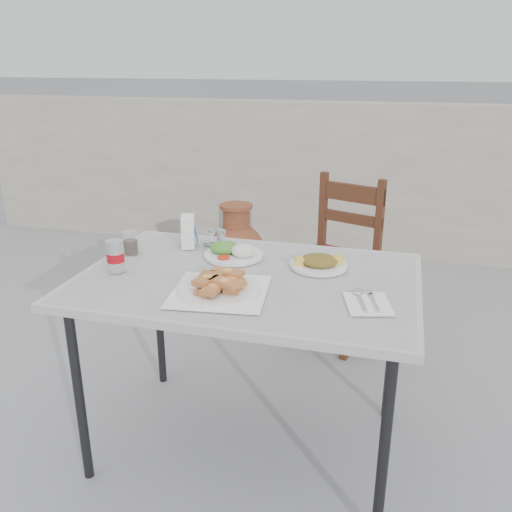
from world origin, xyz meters
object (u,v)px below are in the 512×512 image
(condiment_caddy, at_px, (218,239))
(terracotta_urn, at_px, (237,260))
(cafe_table, at_px, (248,289))
(soda_can, at_px, (115,256))
(cola_glass, at_px, (131,244))
(chair, at_px, (337,258))
(pide_plate, at_px, (219,284))
(salad_rice_plate, at_px, (233,251))
(salad_chopped_plate, at_px, (319,262))
(napkin_holder, at_px, (188,231))

(condiment_caddy, height_order, terracotta_urn, condiment_caddy)
(cafe_table, bearing_deg, condiment_caddy, 125.19)
(soda_can, bearing_deg, cafe_table, 9.23)
(cola_glass, height_order, chair, chair)
(pide_plate, height_order, salad_rice_plate, pide_plate)
(cafe_table, xyz_separation_m, soda_can, (-0.49, -0.08, 0.11))
(salad_chopped_plate, bearing_deg, pide_plate, -132.44)
(chair, bearing_deg, salad_rice_plate, -90.81)
(condiment_caddy, bearing_deg, terracotta_urn, 102.32)
(cola_glass, height_order, napkin_holder, napkin_holder)
(chair, bearing_deg, napkin_holder, -105.15)
(napkin_holder, xyz_separation_m, terracotta_urn, (-0.09, 1.01, -0.51))
(cola_glass, relative_size, condiment_caddy, 0.75)
(salad_rice_plate, bearing_deg, napkin_holder, 160.01)
(condiment_caddy, bearing_deg, cafe_table, -54.81)
(salad_rice_plate, height_order, soda_can, soda_can)
(cafe_table, distance_m, condiment_caddy, 0.38)
(condiment_caddy, bearing_deg, napkin_holder, -160.09)
(cafe_table, height_order, salad_chopped_plate, salad_chopped_plate)
(cafe_table, relative_size, chair, 1.37)
(terracotta_urn, bearing_deg, cafe_table, -71.47)
(condiment_caddy, height_order, chair, chair)
(pide_plate, distance_m, chair, 1.29)
(cafe_table, relative_size, soda_can, 10.51)
(salad_chopped_plate, relative_size, terracotta_urn, 0.33)
(cola_glass, bearing_deg, salad_chopped_plate, 2.84)
(napkin_holder, xyz_separation_m, condiment_caddy, (0.12, 0.04, -0.04))
(salad_chopped_plate, bearing_deg, salad_rice_plate, 175.63)
(salad_chopped_plate, distance_m, terracotta_urn, 1.39)
(pide_plate, bearing_deg, salad_chopped_plate, 47.56)
(salad_chopped_plate, height_order, condiment_caddy, condiment_caddy)
(condiment_caddy, distance_m, chair, 0.92)
(condiment_caddy, bearing_deg, pide_plate, -71.22)
(soda_can, height_order, chair, chair)
(chair, bearing_deg, cafe_table, -81.68)
(cafe_table, distance_m, salad_rice_plate, 0.23)
(salad_rice_plate, bearing_deg, chair, 68.71)
(napkin_holder, relative_size, chair, 0.14)
(pide_plate, distance_m, salad_rice_plate, 0.36)
(soda_can, bearing_deg, cola_glass, 101.24)
(salad_rice_plate, height_order, terracotta_urn, salad_rice_plate)
(salad_rice_plate, height_order, salad_chopped_plate, salad_rice_plate)
(pide_plate, xyz_separation_m, terracotta_urn, (-0.37, 1.45, -0.47))
(soda_can, bearing_deg, pide_plate, -11.55)
(soda_can, distance_m, condiment_caddy, 0.48)
(cola_glass, bearing_deg, pide_plate, -30.80)
(salad_rice_plate, bearing_deg, cafe_table, -58.22)
(cafe_table, relative_size, napkin_holder, 9.68)
(chair, xyz_separation_m, terracotta_urn, (-0.65, 0.23, -0.16))
(pide_plate, distance_m, terracotta_urn, 1.57)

